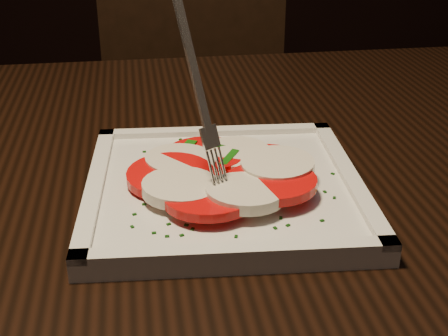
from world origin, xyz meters
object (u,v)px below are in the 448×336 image
object	(u,v)px
table	(257,240)
fork	(193,89)
chair	(194,110)
plate	(224,190)

from	to	relation	value
table	fork	world-z (taller)	fork
chair	plate	distance (m)	0.84
plate	chair	bearing A→B (deg)	90.35
table	plate	distance (m)	0.14
plate	fork	size ratio (longest dim) A/B	1.69
table	fork	xyz separation A→B (m)	(-0.07, -0.09, 0.21)
chair	plate	bearing A→B (deg)	-87.44
table	chair	distance (m)	0.74
table	chair	world-z (taller)	chair
chair	plate	world-z (taller)	chair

